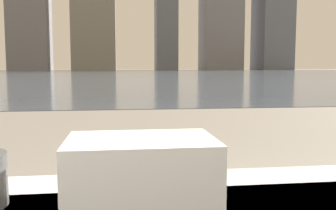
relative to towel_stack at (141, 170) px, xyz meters
name	(u,v)px	position (x,y,z in m)	size (l,w,h in m)	color
towel_stack	(141,170)	(0.00, 0.00, 0.00)	(0.27, 0.19, 0.12)	white
harbor_water	(121,72)	(0.26, 61.08, -0.57)	(180.00, 110.00, 0.01)	slate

